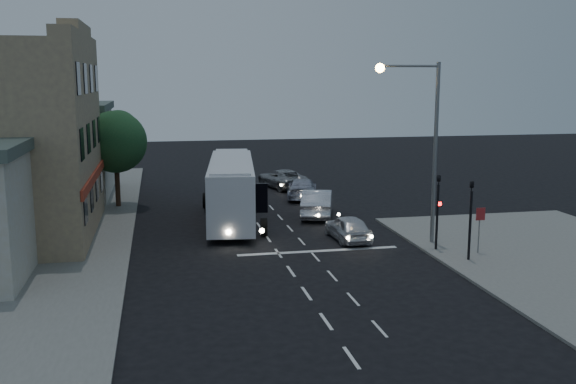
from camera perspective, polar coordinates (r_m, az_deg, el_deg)
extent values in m
plane|color=black|center=(29.21, -0.14, -6.50)|extent=(120.00, 120.00, 0.00)
cube|color=slate|center=(37.17, -22.84, -3.59)|extent=(12.00, 50.00, 0.12)
cube|color=silver|center=(20.10, 5.66, -14.45)|extent=(0.12, 1.60, 0.01)
cube|color=silver|center=(22.76, 3.40, -11.41)|extent=(0.12, 1.60, 0.01)
cube|color=silver|center=(25.49, 1.65, -9.00)|extent=(0.12, 1.60, 0.01)
cube|color=silver|center=(28.27, 0.26, -7.06)|extent=(0.12, 1.60, 0.01)
cube|color=silver|center=(31.10, -0.86, -5.46)|extent=(0.12, 1.60, 0.01)
cube|color=silver|center=(33.95, -1.80, -4.13)|extent=(0.12, 1.60, 0.01)
cube|color=silver|center=(36.83, -2.59, -3.01)|extent=(0.12, 1.60, 0.01)
cube|color=silver|center=(39.73, -3.26, -2.05)|extent=(0.12, 1.60, 0.01)
cube|color=silver|center=(42.64, -3.84, -1.21)|extent=(0.12, 1.60, 0.01)
cube|color=silver|center=(45.56, -4.34, -0.49)|extent=(0.12, 1.60, 0.01)
cube|color=silver|center=(22.32, 8.13, -11.94)|extent=(0.10, 1.50, 0.01)
cube|color=silver|center=(24.98, 5.81, -9.45)|extent=(0.10, 1.50, 0.01)
cube|color=silver|center=(27.71, 3.96, -7.44)|extent=(0.10, 1.50, 0.01)
cube|color=silver|center=(30.48, 2.46, -5.79)|extent=(0.10, 1.50, 0.01)
cube|color=silver|center=(33.30, 1.21, -4.41)|extent=(0.10, 1.50, 0.01)
cube|color=silver|center=(36.15, 0.17, -3.25)|extent=(0.10, 1.50, 0.01)
cube|color=silver|center=(39.02, -0.72, -2.25)|extent=(0.10, 1.50, 0.01)
cube|color=silver|center=(41.91, -1.49, -1.39)|extent=(0.10, 1.50, 0.01)
cube|color=silver|center=(44.81, -2.15, -0.65)|extent=(0.10, 1.50, 0.01)
cube|color=silver|center=(47.73, -2.74, 0.01)|extent=(0.10, 1.50, 0.01)
cube|color=silver|center=(31.51, 2.73, -5.26)|extent=(8.00, 0.35, 0.01)
cube|color=silver|center=(37.91, -5.05, 0.32)|extent=(3.89, 12.12, 3.18)
cube|color=silver|center=(37.66, -5.08, 2.77)|extent=(3.44, 11.68, 0.18)
cube|color=black|center=(32.05, -3.86, -0.56)|extent=(2.28, 0.39, 1.49)
cube|color=black|center=(38.44, -3.29, 1.45)|extent=(1.23, 9.86, 0.89)
cube|color=black|center=(38.17, -7.01, 1.33)|extent=(1.23, 9.86, 0.89)
cube|color=maroon|center=(39.11, -3.37, -0.03)|extent=(0.68, 5.42, 1.39)
cube|color=maroon|center=(38.84, -7.05, -0.15)|extent=(0.68, 5.42, 1.39)
cylinder|color=black|center=(34.01, -6.29, -3.31)|extent=(0.46, 1.03, 0.99)
cylinder|color=black|center=(34.31, -2.16, -3.14)|extent=(0.46, 1.03, 0.99)
cylinder|color=black|center=(40.48, -7.16, -1.17)|extent=(0.46, 1.03, 0.99)
cylinder|color=black|center=(40.74, -3.68, -1.04)|extent=(0.46, 1.03, 0.99)
cylinder|color=black|center=(42.14, -7.33, -0.73)|extent=(0.46, 1.03, 0.99)
cylinder|color=black|center=(42.38, -3.99, -0.61)|extent=(0.46, 1.03, 0.99)
cylinder|color=#FFF2CC|center=(32.24, -5.30, -3.59)|extent=(0.26, 0.08, 0.26)
cylinder|color=#FFF2CC|center=(32.45, -2.33, -3.46)|extent=(0.26, 0.08, 0.26)
imported|color=silver|center=(33.56, 5.35, -3.17)|extent=(1.78, 4.01, 1.34)
imported|color=silver|center=(39.19, 2.61, -0.97)|extent=(3.13, 5.34, 1.66)
imported|color=#A6A9B9|center=(45.04, 1.27, 0.32)|extent=(3.10, 5.18, 1.41)
imported|color=gray|center=(49.46, -0.51, 1.21)|extent=(3.68, 5.57, 1.42)
cylinder|color=black|center=(31.84, 13.12, -2.18)|extent=(0.12, 0.12, 3.20)
imported|color=black|center=(31.47, 13.27, 1.47)|extent=(0.15, 0.18, 0.90)
cube|color=black|center=(31.54, 13.30, -1.01)|extent=(0.25, 0.12, 0.30)
cube|color=#FF0C0C|center=(31.48, 13.36, -1.03)|extent=(0.16, 0.02, 0.18)
cylinder|color=black|center=(30.39, 15.88, -2.89)|extent=(0.12, 0.12, 3.20)
imported|color=black|center=(30.01, 16.07, 0.93)|extent=(0.18, 0.15, 0.90)
cylinder|color=slate|center=(31.84, 16.61, -3.45)|extent=(0.06, 0.06, 2.00)
cube|color=maroon|center=(31.59, 16.75, -1.89)|extent=(0.45, 0.03, 0.60)
cylinder|color=slate|center=(32.79, 12.94, 3.32)|extent=(0.20, 0.20, 9.00)
cylinder|color=slate|center=(32.00, 10.76, 10.95)|extent=(3.00, 0.12, 0.12)
sphere|color=#FFBF59|center=(31.46, 8.17, 10.86)|extent=(0.44, 0.44, 0.44)
cube|color=#7C6755|center=(35.74, -18.35, 12.84)|extent=(1.00, 12.00, 0.50)
cube|color=#7C6755|center=(35.77, -18.40, 13.64)|extent=(1.00, 6.00, 0.50)
cube|color=#A5331F|center=(36.00, -16.85, 1.31)|extent=(0.15, 12.00, 0.50)
cube|color=black|center=(31.72, -17.55, -1.33)|extent=(0.06, 1.30, 1.50)
cube|color=black|center=(34.66, -17.05, -0.37)|extent=(0.06, 1.30, 1.50)
cube|color=black|center=(37.60, -16.63, 0.45)|extent=(0.06, 1.30, 1.50)
cube|color=black|center=(40.55, -16.26, 1.14)|extent=(0.06, 1.30, 1.50)
cube|color=black|center=(31.29, -17.85, 4.07)|extent=(0.06, 1.30, 1.50)
cube|color=black|center=(34.26, -17.31, 4.57)|extent=(0.06, 1.30, 1.50)
cube|color=black|center=(37.24, -16.86, 5.00)|extent=(0.06, 1.30, 1.50)
cube|color=black|center=(40.22, -16.47, 5.36)|extent=(0.06, 1.30, 1.50)
cube|color=black|center=(31.15, -18.15, 9.56)|extent=(0.06, 1.30, 1.50)
cube|color=black|center=(34.13, -17.58, 9.59)|extent=(0.06, 1.30, 1.50)
cube|color=black|center=(37.12, -17.10, 9.62)|extent=(0.06, 1.30, 1.50)
cube|color=black|center=(40.11, -16.69, 9.64)|extent=(0.06, 1.30, 1.50)
cube|color=#A69F89|center=(48.41, -20.94, 3.22)|extent=(9.00, 9.00, 6.00)
cube|color=#45534C|center=(48.16, -21.19, 7.06)|extent=(9.40, 9.40, 0.50)
cylinder|color=black|center=(43.08, -14.91, 0.63)|extent=(0.32, 0.32, 2.80)
sphere|color=#194421|center=(42.73, -15.08, 4.34)|extent=(4.00, 4.00, 4.00)
sphere|color=#2A572F|center=(43.25, -14.81, 5.35)|extent=(2.60, 2.60, 2.60)
sphere|color=#194421|center=(42.12, -15.57, 4.78)|extent=(2.40, 2.40, 2.40)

